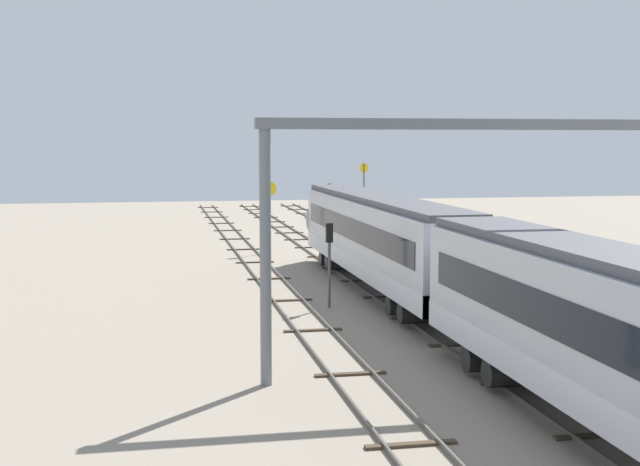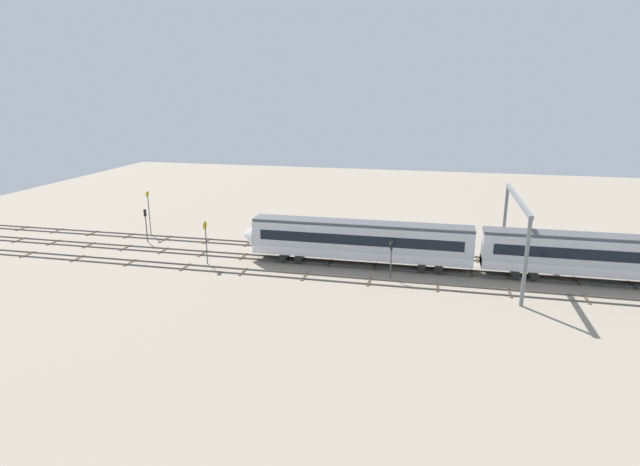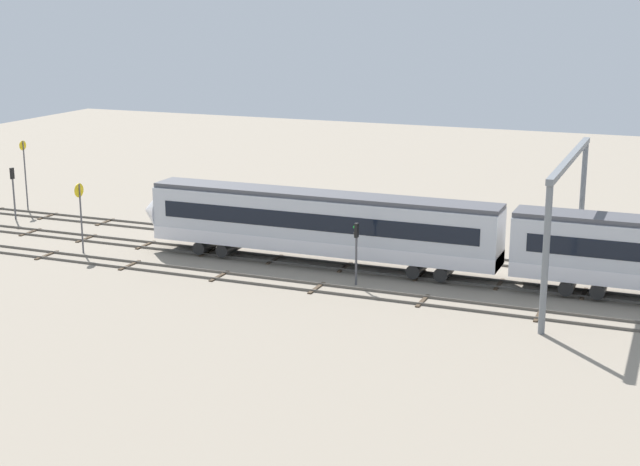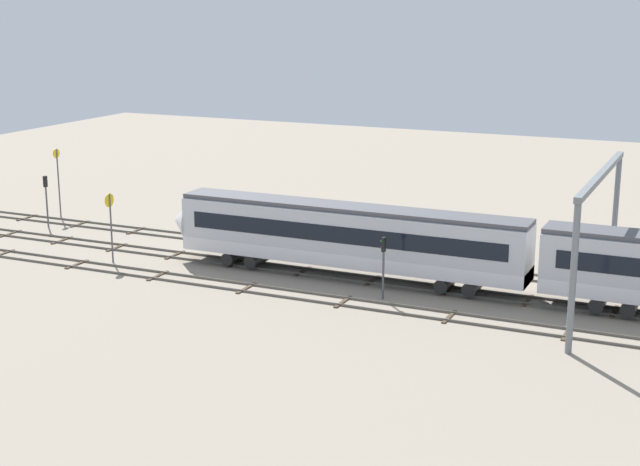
{
  "view_description": "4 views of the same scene",
  "coord_description": "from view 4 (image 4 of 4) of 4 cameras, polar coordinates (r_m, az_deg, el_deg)",
  "views": [
    {
      "loc": [
        -40.46,
        11.24,
        7.64
      ],
      "look_at": [
        7.09,
        1.98,
        2.53
      ],
      "focal_mm": 48.16,
      "sensor_mm": 36.0,
      "label": 1
    },
    {
      "loc": [
        -5.89,
        53.49,
        18.7
      ],
      "look_at": [
        6.26,
        -0.08,
        3.42
      ],
      "focal_mm": 28.75,
      "sensor_mm": 36.0,
      "label": 2
    },
    {
      "loc": [
        -20.76,
        55.68,
        17.23
      ],
      "look_at": [
        2.06,
        -0.69,
        2.03
      ],
      "focal_mm": 52.28,
      "sensor_mm": 36.0,
      "label": 3
    },
    {
      "loc": [
        -21.52,
        55.44,
        18.02
      ],
      "look_at": [
        4.25,
        -0.94,
        2.62
      ],
      "focal_mm": 52.72,
      "sensor_mm": 36.0,
      "label": 4
    }
  ],
  "objects": [
    {
      "name": "ground_plane",
      "position": [
        62.14,
        3.21,
        -2.93
      ],
      "size": [
        144.55,
        144.55,
        0.0
      ],
      "primitive_type": "plane",
      "color": "gray"
    },
    {
      "name": "track_near_foreground",
      "position": [
        66.59,
        4.77,
        -1.74
      ],
      "size": [
        128.55,
        2.4,
        0.16
      ],
      "color": "#59544C",
      "rests_on": "ground"
    },
    {
      "name": "track_with_train",
      "position": [
        62.12,
        3.21,
        -2.87
      ],
      "size": [
        128.55,
        2.4,
        0.16
      ],
      "color": "#59544C",
      "rests_on": "ground"
    },
    {
      "name": "track_middle",
      "position": [
        57.73,
        1.4,
        -4.17
      ],
      "size": [
        128.55,
        2.4,
        0.16
      ],
      "color": "#59544C",
      "rests_on": "ground"
    },
    {
      "name": "overhead_gantry",
      "position": [
        57.18,
        16.59,
        1.45
      ],
      "size": [
        0.4,
        16.33,
        8.4
      ],
      "color": "slate",
      "rests_on": "ground"
    },
    {
      "name": "speed_sign_mid_trackside",
      "position": [
        67.28,
        -12.6,
        0.95
      ],
      "size": [
        0.14,
        0.98,
        4.96
      ],
      "color": "#4C4C51",
      "rests_on": "ground"
    },
    {
      "name": "speed_sign_far_trackside",
      "position": [
        82.67,
        -15.62,
        3.42
      ],
      "size": [
        0.14,
        0.81,
        5.88
      ],
      "color": "#4C4C51",
      "rests_on": "ground"
    },
    {
      "name": "signal_light_trackside_approach",
      "position": [
        57.77,
        3.86,
        -1.55
      ],
      "size": [
        0.31,
        0.32,
        3.95
      ],
      "color": "#4C4C51",
      "rests_on": "ground"
    },
    {
      "name": "signal_light_trackside_departure",
      "position": [
        79.41,
        -16.3,
        2.32
      ],
      "size": [
        0.31,
        0.32,
        4.23
      ],
      "color": "#4C4C51",
      "rests_on": "ground"
    },
    {
      "name": "relay_cabinet",
      "position": [
        67.36,
        11.58,
        -1.07
      ],
      "size": [
        1.36,
        0.71,
        1.8
      ],
      "color": "gray",
      "rests_on": "ground"
    }
  ]
}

